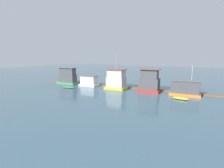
# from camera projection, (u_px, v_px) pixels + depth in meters

# --- Properties ---
(ground_plane) EXTENTS (200.00, 200.00, 0.00)m
(ground_plane) POSITION_uv_depth(u_px,v_px,m) (114.00, 89.00, 47.34)
(ground_plane) COLOR #426070
(dock_walkway) EXTENTS (51.00, 1.58, 0.30)m
(dock_walkway) POSITION_uv_depth(u_px,v_px,m) (118.00, 86.00, 49.75)
(dock_walkway) COLOR brown
(dock_walkway) RESTS_ON ground_plane
(houseboat_green) EXTENTS (6.84, 3.33, 5.07)m
(houseboat_green) POSITION_uv_depth(u_px,v_px,m) (68.00, 77.00, 55.22)
(houseboat_green) COLOR #4C9360
(houseboat_green) RESTS_ON ground_plane
(houseboat_white) EXTENTS (5.48, 3.29, 3.00)m
(houseboat_white) POSITION_uv_depth(u_px,v_px,m) (89.00, 81.00, 51.24)
(houseboat_white) COLOR white
(houseboat_white) RESTS_ON ground_plane
(houseboat_yellow) EXTENTS (5.48, 3.92, 9.14)m
(houseboat_yellow) POSITION_uv_depth(u_px,v_px,m) (116.00, 80.00, 46.29)
(houseboat_yellow) COLOR gold
(houseboat_yellow) RESTS_ON ground_plane
(houseboat_red) EXTENTS (5.36, 3.23, 5.64)m
(houseboat_red) POSITION_uv_depth(u_px,v_px,m) (149.00, 82.00, 42.82)
(houseboat_red) COLOR red
(houseboat_red) RESTS_ON ground_plane
(houseboat_orange) EXTENTS (6.51, 3.33, 6.81)m
(houseboat_orange) POSITION_uv_depth(u_px,v_px,m) (185.00, 88.00, 39.08)
(houseboat_orange) COLOR orange
(houseboat_orange) RESTS_ON ground_plane
(dinghy_green) EXTENTS (3.77, 1.61, 0.45)m
(dinghy_green) POSITION_uv_depth(u_px,v_px,m) (69.00, 87.00, 47.85)
(dinghy_green) COLOR #47844C
(dinghy_green) RESTS_ON ground_plane
(dinghy_yellow) EXTENTS (3.43, 1.71, 0.52)m
(dinghy_yellow) POSITION_uv_depth(u_px,v_px,m) (181.00, 98.00, 35.76)
(dinghy_yellow) COLOR yellow
(dinghy_yellow) RESTS_ON ground_plane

